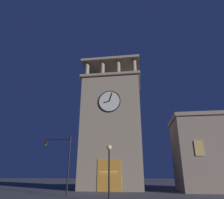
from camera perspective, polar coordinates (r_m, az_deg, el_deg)
The scene contains 4 objects.
ground_plane at distance 28.97m, azimuth -0.62°, elevation -24.82°, with size 200.00×200.00×0.00m, color #4C4C51.
clocktower at distance 32.08m, azimuth 0.18°, elevation -8.34°, with size 9.60×7.47×23.25m.
traffic_signal_near at distance 23.86m, azimuth -14.24°, elevation -15.17°, with size 3.06×0.41×6.32m.
street_lamp at distance 17.62m, azimuth -0.83°, elevation -17.07°, with size 0.44×0.44×4.47m.
Camera 1 is at (-4.20, 28.59, 2.02)m, focal length 31.86 mm.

